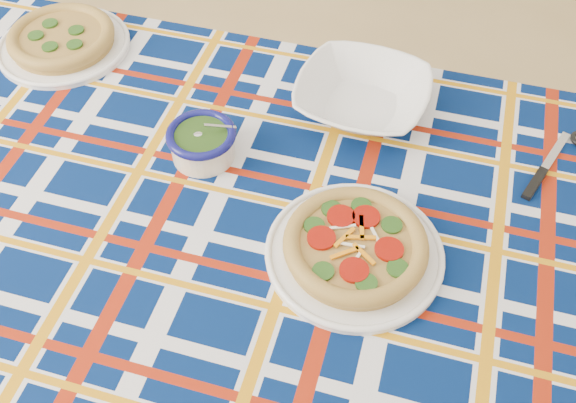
{
  "coord_description": "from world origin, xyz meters",
  "views": [
    {
      "loc": [
        0.32,
        -1.05,
        1.6
      ],
      "look_at": [
        0.38,
        -0.36,
        0.75
      ],
      "focal_mm": 40.0,
      "sensor_mm": 36.0,
      "label": 1
    }
  ],
  "objects_px": {
    "dining_table": "(257,247)",
    "serving_bowl": "(362,96)",
    "pesto_bowl": "(202,141)",
    "main_focaccia_plate": "(355,245)"
  },
  "relations": [
    {
      "from": "main_focaccia_plate",
      "to": "pesto_bowl",
      "type": "height_order",
      "value": "pesto_bowl"
    },
    {
      "from": "dining_table",
      "to": "serving_bowl",
      "type": "relative_size",
      "value": 6.98
    },
    {
      "from": "main_focaccia_plate",
      "to": "serving_bowl",
      "type": "xyz_separation_m",
      "value": [
        0.07,
        0.35,
        0.0
      ]
    },
    {
      "from": "dining_table",
      "to": "main_focaccia_plate",
      "type": "xyz_separation_m",
      "value": [
        0.16,
        -0.09,
        0.1
      ]
    },
    {
      "from": "pesto_bowl",
      "to": "serving_bowl",
      "type": "bearing_deg",
      "value": 17.74
    },
    {
      "from": "pesto_bowl",
      "to": "serving_bowl",
      "type": "xyz_separation_m",
      "value": [
        0.31,
        0.1,
        -0.01
      ]
    },
    {
      "from": "serving_bowl",
      "to": "dining_table",
      "type": "bearing_deg",
      "value": -130.65
    },
    {
      "from": "dining_table",
      "to": "pesto_bowl",
      "type": "height_order",
      "value": "pesto_bowl"
    },
    {
      "from": "main_focaccia_plate",
      "to": "pesto_bowl",
      "type": "xyz_separation_m",
      "value": [
        -0.24,
        0.25,
        0.01
      ]
    },
    {
      "from": "serving_bowl",
      "to": "main_focaccia_plate",
      "type": "bearing_deg",
      "value": -101.37
    }
  ]
}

